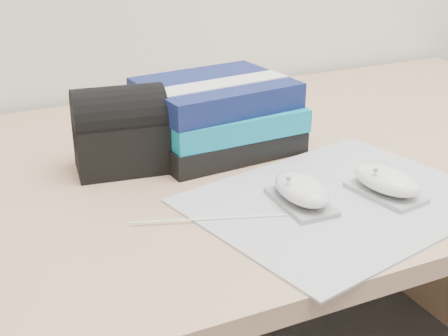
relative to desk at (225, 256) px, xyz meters
name	(u,v)px	position (x,y,z in m)	size (l,w,h in m)	color
desk	(225,256)	(0.00, 0.00, 0.00)	(1.60, 0.80, 0.73)	tan
mousepad	(340,200)	(0.05, -0.28, 0.24)	(0.41, 0.32, 0.00)	#96969E
mouse_rear	(301,191)	(-0.01, -0.27, 0.26)	(0.07, 0.12, 0.05)	#97979A
mouse_front	(386,182)	(0.11, -0.30, 0.26)	(0.08, 0.12, 0.05)	#A1A2A4
usb_cable	(209,219)	(-0.15, -0.26, 0.24)	(0.00, 0.00, 0.21)	white
book_stack	(218,115)	(-0.02, -0.02, 0.29)	(0.26, 0.22, 0.12)	black
pouch	(120,130)	(-0.20, -0.03, 0.30)	(0.15, 0.12, 0.14)	black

